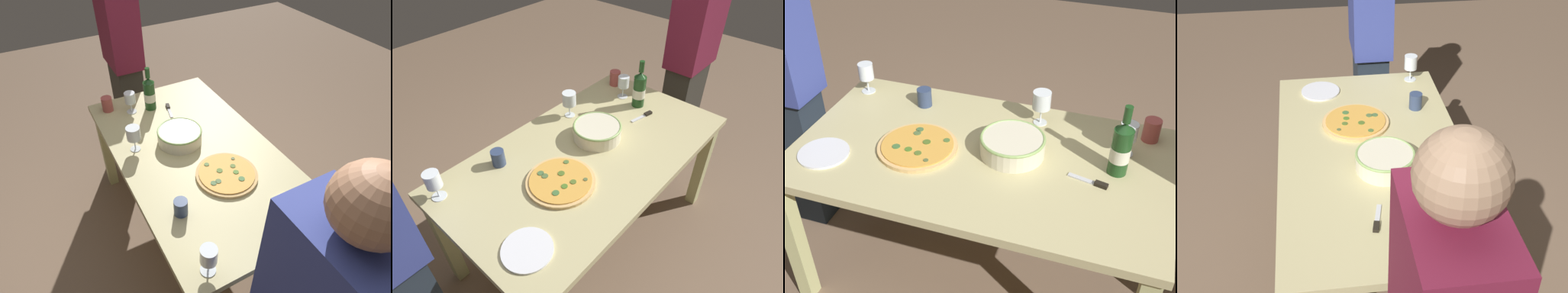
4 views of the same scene
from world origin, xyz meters
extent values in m
plane|color=#7B614B|center=(0.00, 0.00, 0.00)|extent=(8.00, 8.00, 0.00)
cube|color=#C3B881|center=(0.00, 0.00, 0.73)|extent=(1.60, 0.90, 0.04)
cube|color=#C4C683|center=(-0.74, -0.40, 0.35)|extent=(0.07, 0.07, 0.71)
cube|color=#C4C683|center=(-0.74, 0.40, 0.35)|extent=(0.07, 0.07, 0.71)
cylinder|color=#E0B26D|center=(-0.27, -0.05, 0.76)|extent=(0.35, 0.35, 0.02)
cylinder|color=gold|center=(-0.27, -0.05, 0.77)|extent=(0.31, 0.31, 0.01)
cylinder|color=#497325|center=(-0.29, -0.10, 0.77)|extent=(0.03, 0.03, 0.00)
cylinder|color=#536235|center=(-0.19, -0.15, 0.77)|extent=(0.02, 0.02, 0.00)
cylinder|color=#476A3A|center=(-0.30, 0.05, 0.77)|extent=(0.03, 0.03, 0.00)
cylinder|color=#4C6924|center=(-0.23, -0.03, 0.77)|extent=(0.03, 0.03, 0.00)
cylinder|color=#3F6D35|center=(-0.34, -0.10, 0.77)|extent=(0.03, 0.03, 0.00)
cylinder|color=#4C6C31|center=(-0.16, 0.01, 0.77)|extent=(0.03, 0.03, 0.00)
cylinder|color=#506B27|center=(-0.24, -0.11, 0.77)|extent=(0.03, 0.03, 0.00)
cylinder|color=#4E6A38|center=(-0.30, 0.02, 0.77)|extent=(0.03, 0.03, 0.00)
cylinder|color=beige|center=(0.13, 0.04, 0.79)|extent=(0.27, 0.27, 0.08)
torus|color=#92B564|center=(0.13, 0.04, 0.83)|extent=(0.28, 0.28, 0.01)
cylinder|color=#1B431B|center=(0.56, 0.06, 0.85)|extent=(0.08, 0.08, 0.20)
cone|color=#1B431B|center=(0.56, 0.06, 0.97)|extent=(0.08, 0.08, 0.04)
cylinder|color=#1B431B|center=(0.56, 0.06, 1.02)|extent=(0.03, 0.03, 0.07)
cylinder|color=silver|center=(0.56, 0.06, 0.84)|extent=(0.08, 0.08, 0.06)
cylinder|color=white|center=(-0.71, 0.32, 0.75)|extent=(0.07, 0.07, 0.00)
cylinder|color=white|center=(-0.71, 0.32, 0.79)|extent=(0.01, 0.01, 0.07)
cylinder|color=white|center=(-0.71, 0.32, 0.86)|extent=(0.07, 0.07, 0.08)
cylinder|color=white|center=(0.19, 0.31, 0.75)|extent=(0.06, 0.06, 0.00)
cylinder|color=white|center=(0.19, 0.31, 0.79)|extent=(0.01, 0.01, 0.08)
cylinder|color=white|center=(0.19, 0.31, 0.87)|extent=(0.08, 0.08, 0.08)
cylinder|color=maroon|center=(0.19, 0.31, 0.84)|extent=(0.07, 0.07, 0.03)
cylinder|color=white|center=(0.58, 0.19, 0.75)|extent=(0.07, 0.07, 0.00)
cylinder|color=white|center=(0.58, 0.19, 0.79)|extent=(0.01, 0.01, 0.07)
cylinder|color=white|center=(0.58, 0.19, 0.86)|extent=(0.07, 0.07, 0.07)
cylinder|color=#AF4C47|center=(0.68, 0.33, 0.80)|extent=(0.07, 0.07, 0.10)
cylinder|color=navy|center=(-0.38, 0.28, 0.79)|extent=(0.07, 0.07, 0.09)
cylinder|color=white|center=(-0.63, -0.22, 0.76)|extent=(0.22, 0.22, 0.01)
cube|color=silver|center=(0.44, -0.04, 0.75)|extent=(0.12, 0.05, 0.01)
cube|color=black|center=(0.52, -0.05, 0.76)|extent=(0.06, 0.04, 0.02)
cube|color=#212C39|center=(-1.09, 0.13, 0.39)|extent=(0.33, 0.20, 0.78)
cube|color=#364395|center=(-1.09, 0.13, 1.08)|extent=(0.39, 0.24, 0.59)
sphere|color=tan|center=(1.20, 0.03, 1.54)|extent=(0.22, 0.22, 0.22)
camera|label=1|loc=(-1.34, 0.72, 2.06)|focal=30.58mm
camera|label=2|loc=(-1.05, -0.91, 1.96)|focal=30.84mm
camera|label=3|loc=(0.54, -1.61, 2.03)|focal=46.03mm
camera|label=4|loc=(2.05, -0.27, 2.24)|focal=48.73mm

